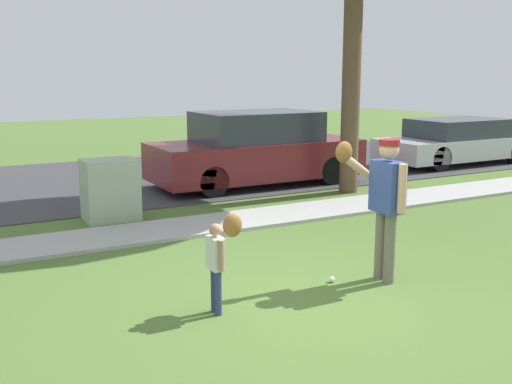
{
  "coord_description": "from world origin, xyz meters",
  "views": [
    {
      "loc": [
        -3.54,
        -5.3,
        2.53
      ],
      "look_at": [
        0.1,
        1.38,
        1.0
      ],
      "focal_mm": 42.45,
      "sensor_mm": 36.0,
      "label": 1
    }
  ],
  "objects_px": {
    "person_adult": "(384,194)",
    "person_child": "(221,251)",
    "parked_suv_maroon": "(256,150)",
    "parked_sedan_silver": "(457,142)",
    "baseball": "(332,279)",
    "utility_cabinet": "(110,190)"
  },
  "relations": [
    {
      "from": "person_adult",
      "to": "person_child",
      "type": "height_order",
      "value": "person_adult"
    },
    {
      "from": "person_adult",
      "to": "parked_suv_maroon",
      "type": "bearing_deg",
      "value": -103.76
    },
    {
      "from": "person_child",
      "to": "parked_sedan_silver",
      "type": "distance_m",
      "value": 11.98
    },
    {
      "from": "baseball",
      "to": "utility_cabinet",
      "type": "distance_m",
      "value": 4.69
    },
    {
      "from": "utility_cabinet",
      "to": "parked_sedan_silver",
      "type": "bearing_deg",
      "value": 9.9
    },
    {
      "from": "utility_cabinet",
      "to": "parked_suv_maroon",
      "type": "bearing_deg",
      "value": 23.8
    },
    {
      "from": "parked_sedan_silver",
      "to": "parked_suv_maroon",
      "type": "bearing_deg",
      "value": 0.96
    },
    {
      "from": "baseball",
      "to": "utility_cabinet",
      "type": "relative_size",
      "value": 0.07
    },
    {
      "from": "person_adult",
      "to": "parked_sedan_silver",
      "type": "xyz_separation_m",
      "value": [
        8.05,
        6.41,
        -0.46
      ]
    },
    {
      "from": "parked_suv_maroon",
      "to": "person_adult",
      "type": "bearing_deg",
      "value": 74.9
    },
    {
      "from": "utility_cabinet",
      "to": "parked_suv_maroon",
      "type": "height_order",
      "value": "parked_suv_maroon"
    },
    {
      "from": "utility_cabinet",
      "to": "parked_suv_maroon",
      "type": "distance_m",
      "value": 4.11
    },
    {
      "from": "person_adult",
      "to": "parked_sedan_silver",
      "type": "relative_size",
      "value": 0.38
    },
    {
      "from": "person_adult",
      "to": "person_child",
      "type": "bearing_deg",
      "value": -0.65
    },
    {
      "from": "person_adult",
      "to": "parked_sedan_silver",
      "type": "height_order",
      "value": "person_adult"
    },
    {
      "from": "baseball",
      "to": "utility_cabinet",
      "type": "xyz_separation_m",
      "value": [
        -1.49,
        4.42,
        0.49
      ]
    },
    {
      "from": "parked_suv_maroon",
      "to": "parked_sedan_silver",
      "type": "distance_m",
      "value": 6.35
    },
    {
      "from": "person_adult",
      "to": "baseball",
      "type": "bearing_deg",
      "value": -21.06
    },
    {
      "from": "person_adult",
      "to": "parked_suv_maroon",
      "type": "height_order",
      "value": "person_adult"
    },
    {
      "from": "person_adult",
      "to": "person_child",
      "type": "xyz_separation_m",
      "value": [
        -2.12,
        0.07,
        -0.42
      ]
    },
    {
      "from": "person_adult",
      "to": "utility_cabinet",
      "type": "height_order",
      "value": "person_adult"
    },
    {
      "from": "person_child",
      "to": "utility_cabinet",
      "type": "height_order",
      "value": "utility_cabinet"
    }
  ]
}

